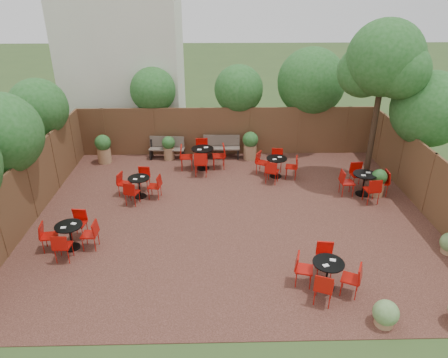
{
  "coord_description": "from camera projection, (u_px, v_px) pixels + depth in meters",
  "views": [
    {
      "loc": [
        -0.51,
        -10.93,
        6.53
      ],
      "look_at": [
        -0.23,
        0.5,
        1.0
      ],
      "focal_mm": 32.73,
      "sensor_mm": 36.0,
      "label": 1
    }
  ],
  "objects": [
    {
      "name": "ground",
      "position": [
        232.0,
        215.0,
        12.69
      ],
      "size": [
        80.0,
        80.0,
        0.0
      ],
      "primitive_type": "plane",
      "color": "#354F23",
      "rests_on": "ground"
    },
    {
      "name": "courtyard_paving",
      "position": [
        232.0,
        215.0,
        12.69
      ],
      "size": [
        12.0,
        10.0,
        0.02
      ],
      "primitive_type": "cube",
      "color": "#391F17",
      "rests_on": "ground"
    },
    {
      "name": "fence_back",
      "position": [
        227.0,
        131.0,
        16.76
      ],
      "size": [
        12.0,
        0.08,
        2.0
      ],
      "primitive_type": "cube",
      "color": "brown",
      "rests_on": "ground"
    },
    {
      "name": "fence_left",
      "position": [
        30.0,
        188.0,
        12.12
      ],
      "size": [
        0.08,
        10.0,
        2.0
      ],
      "primitive_type": "cube",
      "color": "brown",
      "rests_on": "ground"
    },
    {
      "name": "fence_right",
      "position": [
        429.0,
        184.0,
        12.39
      ],
      "size": [
        0.08,
        10.0,
        2.0
      ],
      "primitive_type": "cube",
      "color": "brown",
      "rests_on": "ground"
    },
    {
      "name": "neighbour_building",
      "position": [
        123.0,
        46.0,
        18.05
      ],
      "size": [
        5.0,
        4.0,
        8.0
      ],
      "primitive_type": "cube",
      "color": "silver",
      "rests_on": "ground"
    },
    {
      "name": "overhang_foliage",
      "position": [
        197.0,
        108.0,
        13.61
      ],
      "size": [
        15.88,
        11.02,
        2.79
      ],
      "color": "#1E531B",
      "rests_on": "ground"
    },
    {
      "name": "courtyard_tree",
      "position": [
        384.0,
        64.0,
        13.08
      ],
      "size": [
        2.66,
        2.56,
        5.56
      ],
      "rotation": [
        0.0,
        0.0,
        -0.11
      ],
      "color": "black",
      "rests_on": "courtyard_paving"
    },
    {
      "name": "park_bench_left",
      "position": [
        167.0,
        147.0,
        16.59
      ],
      "size": [
        1.45,
        0.59,
        0.87
      ],
      "rotation": [
        0.0,
        0.0,
        -0.1
      ],
      "color": "brown",
      "rests_on": "courtyard_paving"
    },
    {
      "name": "park_bench_right",
      "position": [
        222.0,
        146.0,
        16.64
      ],
      "size": [
        1.49,
        0.5,
        0.91
      ],
      "rotation": [
        0.0,
        0.0,
        -0.02
      ],
      "color": "brown",
      "rests_on": "courtyard_paving"
    },
    {
      "name": "bistro_tables",
      "position": [
        235.0,
        189.0,
        13.29
      ],
      "size": [
        10.42,
        8.52,
        0.96
      ],
      "color": "black",
      "rests_on": "courtyard_paving"
    },
    {
      "name": "planters",
      "position": [
        206.0,
        152.0,
        15.81
      ],
      "size": [
        10.42,
        3.87,
        1.15
      ],
      "color": "#9A714D",
      "rests_on": "courtyard_paving"
    },
    {
      "name": "low_shrubs",
      "position": [
        439.0,
        291.0,
        9.1
      ],
      "size": [
        3.22,
        3.1,
        0.68
      ],
      "color": "#9A714D",
      "rests_on": "courtyard_paving"
    }
  ]
}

